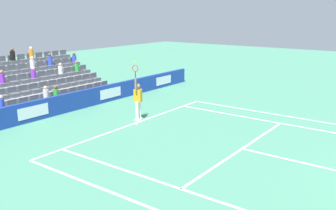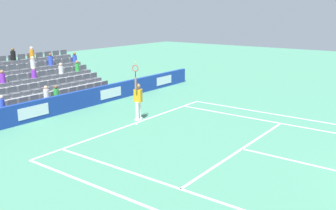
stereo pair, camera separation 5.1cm
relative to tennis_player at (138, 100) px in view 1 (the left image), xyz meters
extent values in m
cube|color=white|center=(0.60, 0.24, -0.99)|extent=(10.97, 0.10, 0.01)
cube|color=white|center=(0.60, 5.73, -0.99)|extent=(8.23, 0.10, 0.01)
cube|color=white|center=(0.60, 8.93, -0.99)|extent=(0.10, 6.40, 0.01)
cube|color=white|center=(4.72, 6.19, -0.99)|extent=(0.10, 11.89, 0.01)
cube|color=white|center=(-3.51, 6.19, -0.99)|extent=(0.10, 11.89, 0.01)
cube|color=white|center=(-4.88, 6.19, -0.99)|extent=(0.10, 11.89, 0.01)
cube|color=white|center=(0.60, 0.34, -0.99)|extent=(0.10, 0.20, 0.01)
cube|color=#193899|center=(0.60, -3.90, -0.50)|extent=(20.45, 0.20, 0.98)
cube|color=white|center=(-7.07, -3.79, -0.50)|extent=(1.64, 0.01, 0.55)
cube|color=white|center=(-1.95, -3.79, -0.50)|extent=(1.64, 0.01, 0.55)
cube|color=white|center=(3.16, -3.79, -0.50)|extent=(1.64, 0.01, 0.55)
cylinder|color=white|center=(-0.12, -0.03, -0.54)|extent=(0.16, 0.16, 0.90)
cylinder|color=white|center=(0.11, 0.03, -0.54)|extent=(0.16, 0.16, 0.90)
cube|color=white|center=(-0.12, -0.03, -0.95)|extent=(0.18, 0.28, 0.08)
cube|color=white|center=(0.11, 0.03, -0.95)|extent=(0.18, 0.28, 0.08)
cube|color=orange|center=(-0.01, 0.00, 0.21)|extent=(0.30, 0.40, 0.60)
sphere|color=#9E7251|center=(-0.01, 0.00, 0.67)|extent=(0.24, 0.24, 0.24)
cylinder|color=#9E7251|center=(0.21, 0.05, 0.82)|extent=(0.09, 0.09, 0.62)
cylinder|color=#9E7251|center=(-0.23, -0.01, 0.23)|extent=(0.09, 0.09, 0.56)
cylinder|color=black|center=(0.21, 0.05, 1.27)|extent=(0.04, 0.04, 0.28)
torus|color=red|center=(0.21, 0.05, 1.55)|extent=(0.11, 0.31, 0.31)
sphere|color=#D1E533|center=(0.21, 0.05, 1.83)|extent=(0.07, 0.07, 0.07)
cube|color=gray|center=(0.60, -4.97, -0.78)|extent=(7.44, 0.95, 0.42)
cube|color=#545960|center=(-2.81, -4.97, -0.47)|extent=(0.48, 0.44, 0.20)
cube|color=#545960|center=(-2.81, -5.17, -0.22)|extent=(0.48, 0.04, 0.30)
cube|color=#545960|center=(-2.19, -4.97, -0.47)|extent=(0.48, 0.44, 0.20)
cube|color=#545960|center=(-2.19, -5.17, -0.22)|extent=(0.48, 0.04, 0.30)
cube|color=#545960|center=(-1.57, -4.97, -0.47)|extent=(0.48, 0.44, 0.20)
cube|color=#545960|center=(-1.57, -5.17, -0.22)|extent=(0.48, 0.04, 0.30)
cube|color=#545960|center=(-0.95, -4.97, -0.47)|extent=(0.48, 0.44, 0.20)
cube|color=#545960|center=(-0.95, -5.17, -0.22)|extent=(0.48, 0.04, 0.30)
cube|color=#545960|center=(-0.33, -4.97, -0.47)|extent=(0.48, 0.44, 0.20)
cube|color=#545960|center=(-0.33, -5.17, -0.22)|extent=(0.48, 0.04, 0.30)
cube|color=#545960|center=(0.29, -4.97, -0.47)|extent=(0.48, 0.44, 0.20)
cube|color=#545960|center=(0.29, -5.17, -0.22)|extent=(0.48, 0.04, 0.30)
cube|color=#545960|center=(0.91, -4.97, -0.47)|extent=(0.48, 0.44, 0.20)
cube|color=#545960|center=(0.91, -5.17, -0.22)|extent=(0.48, 0.04, 0.30)
cube|color=#545960|center=(1.53, -4.97, -0.47)|extent=(0.48, 0.44, 0.20)
cube|color=#545960|center=(1.53, -5.17, -0.22)|extent=(0.48, 0.04, 0.30)
cube|color=#545960|center=(2.15, -4.97, -0.47)|extent=(0.48, 0.44, 0.20)
cube|color=#545960|center=(2.15, -5.17, -0.22)|extent=(0.48, 0.04, 0.30)
cube|color=#545960|center=(2.77, -4.97, -0.47)|extent=(0.48, 0.44, 0.20)
cube|color=#545960|center=(2.77, -5.17, -0.22)|extent=(0.48, 0.04, 0.30)
cube|color=#545960|center=(3.39, -4.97, -0.47)|extent=(0.48, 0.44, 0.20)
cube|color=#545960|center=(3.39, -5.17, -0.22)|extent=(0.48, 0.04, 0.30)
cube|color=#545960|center=(4.01, -4.97, -0.47)|extent=(0.48, 0.44, 0.20)
cube|color=#545960|center=(4.01, -5.17, -0.22)|extent=(0.48, 0.04, 0.30)
cube|color=gray|center=(0.60, -5.92, -0.57)|extent=(7.44, 0.95, 0.84)
cube|color=#545960|center=(-2.81, -5.92, -0.05)|extent=(0.48, 0.44, 0.20)
cube|color=#545960|center=(-2.81, -6.12, 0.20)|extent=(0.48, 0.04, 0.30)
cube|color=#545960|center=(-2.19, -5.92, -0.05)|extent=(0.48, 0.44, 0.20)
cube|color=#545960|center=(-2.19, -6.12, 0.20)|extent=(0.48, 0.04, 0.30)
cube|color=#545960|center=(-1.57, -5.92, -0.05)|extent=(0.48, 0.44, 0.20)
cube|color=#545960|center=(-1.57, -6.12, 0.20)|extent=(0.48, 0.04, 0.30)
cube|color=#545960|center=(-0.95, -5.92, -0.05)|extent=(0.48, 0.44, 0.20)
cube|color=#545960|center=(-0.95, -6.12, 0.20)|extent=(0.48, 0.04, 0.30)
cube|color=#545960|center=(-0.33, -5.92, -0.05)|extent=(0.48, 0.44, 0.20)
cube|color=#545960|center=(-0.33, -6.12, 0.20)|extent=(0.48, 0.04, 0.30)
cube|color=#545960|center=(0.29, -5.92, -0.05)|extent=(0.48, 0.44, 0.20)
cube|color=#545960|center=(0.29, -6.12, 0.20)|extent=(0.48, 0.04, 0.30)
cube|color=#545960|center=(0.91, -5.92, -0.05)|extent=(0.48, 0.44, 0.20)
cube|color=#545960|center=(0.91, -6.12, 0.20)|extent=(0.48, 0.04, 0.30)
cube|color=#545960|center=(1.53, -5.92, -0.05)|extent=(0.48, 0.44, 0.20)
cube|color=#545960|center=(1.53, -6.12, 0.20)|extent=(0.48, 0.04, 0.30)
cube|color=#545960|center=(2.15, -5.92, -0.05)|extent=(0.48, 0.44, 0.20)
cube|color=#545960|center=(2.15, -6.12, 0.20)|extent=(0.48, 0.04, 0.30)
cube|color=#545960|center=(2.77, -5.92, -0.05)|extent=(0.48, 0.44, 0.20)
cube|color=#545960|center=(2.77, -6.12, 0.20)|extent=(0.48, 0.04, 0.30)
cube|color=#545960|center=(3.39, -5.92, -0.05)|extent=(0.48, 0.44, 0.20)
cube|color=#545960|center=(3.39, -6.12, 0.20)|extent=(0.48, 0.04, 0.30)
cube|color=gray|center=(0.60, -6.87, -0.36)|extent=(7.44, 0.95, 1.26)
cube|color=#545960|center=(-2.81, -6.87, 0.37)|extent=(0.48, 0.44, 0.20)
cube|color=#545960|center=(-2.81, -7.07, 0.62)|extent=(0.48, 0.04, 0.30)
cube|color=#545960|center=(-2.19, -6.87, 0.37)|extent=(0.48, 0.44, 0.20)
cube|color=#545960|center=(-2.19, -7.07, 0.62)|extent=(0.48, 0.04, 0.30)
cube|color=#545960|center=(-1.57, -6.87, 0.37)|extent=(0.48, 0.44, 0.20)
cube|color=#545960|center=(-1.57, -7.07, 0.62)|extent=(0.48, 0.04, 0.30)
cube|color=#545960|center=(-0.95, -6.87, 0.37)|extent=(0.48, 0.44, 0.20)
cube|color=#545960|center=(-0.95, -7.07, 0.62)|extent=(0.48, 0.04, 0.30)
cube|color=#545960|center=(-0.33, -6.87, 0.37)|extent=(0.48, 0.44, 0.20)
cube|color=#545960|center=(-0.33, -7.07, 0.62)|extent=(0.48, 0.04, 0.30)
cube|color=#545960|center=(0.29, -6.87, 0.37)|extent=(0.48, 0.44, 0.20)
cube|color=#545960|center=(0.29, -7.07, 0.62)|extent=(0.48, 0.04, 0.30)
cube|color=#545960|center=(0.91, -6.87, 0.37)|extent=(0.48, 0.44, 0.20)
cube|color=#545960|center=(0.91, -7.07, 0.62)|extent=(0.48, 0.04, 0.30)
cube|color=#545960|center=(1.53, -6.87, 0.37)|extent=(0.48, 0.44, 0.20)
cube|color=#545960|center=(1.53, -7.07, 0.62)|extent=(0.48, 0.04, 0.30)
cube|color=#545960|center=(2.15, -6.87, 0.37)|extent=(0.48, 0.44, 0.20)
cube|color=#545960|center=(2.15, -7.07, 0.62)|extent=(0.48, 0.04, 0.30)
cube|color=#545960|center=(2.77, -6.87, 0.37)|extent=(0.48, 0.44, 0.20)
cube|color=#545960|center=(2.77, -7.07, 0.62)|extent=(0.48, 0.04, 0.30)
cube|color=gray|center=(0.60, -7.82, -0.15)|extent=(7.44, 0.95, 1.68)
cube|color=#545960|center=(-2.81, -7.82, 0.79)|extent=(0.48, 0.44, 0.20)
cube|color=#545960|center=(-2.81, -8.02, 1.04)|extent=(0.48, 0.04, 0.30)
cube|color=#545960|center=(-2.19, -7.82, 0.79)|extent=(0.48, 0.44, 0.20)
cube|color=#545960|center=(-2.19, -8.02, 1.04)|extent=(0.48, 0.04, 0.30)
cube|color=#545960|center=(-1.57, -7.82, 0.79)|extent=(0.48, 0.44, 0.20)
cube|color=#545960|center=(-1.57, -8.02, 1.04)|extent=(0.48, 0.04, 0.30)
cube|color=#545960|center=(-0.95, -7.82, 0.79)|extent=(0.48, 0.44, 0.20)
cube|color=#545960|center=(-0.95, -8.02, 1.04)|extent=(0.48, 0.04, 0.30)
cube|color=#545960|center=(-0.33, -7.82, 0.79)|extent=(0.48, 0.44, 0.20)
cube|color=#545960|center=(-0.33, -8.02, 1.04)|extent=(0.48, 0.04, 0.30)
cube|color=#545960|center=(0.29, -7.82, 0.79)|extent=(0.48, 0.44, 0.20)
cube|color=#545960|center=(0.29, -8.02, 1.04)|extent=(0.48, 0.04, 0.30)
cube|color=#545960|center=(0.91, -7.82, 0.79)|extent=(0.48, 0.44, 0.20)
cube|color=#545960|center=(0.91, -8.02, 1.04)|extent=(0.48, 0.04, 0.30)
cube|color=#545960|center=(1.53, -7.82, 0.79)|extent=(0.48, 0.44, 0.20)
cube|color=#545960|center=(1.53, -8.02, 1.04)|extent=(0.48, 0.04, 0.30)
cube|color=#545960|center=(2.15, -7.82, 0.79)|extent=(0.48, 0.44, 0.20)
cube|color=#545960|center=(2.15, -8.02, 1.04)|extent=(0.48, 0.04, 0.30)
cube|color=gray|center=(0.60, -8.77, 0.06)|extent=(7.44, 0.95, 2.10)
cube|color=#545960|center=(-2.81, -8.77, 1.21)|extent=(0.48, 0.44, 0.20)
cube|color=#545960|center=(-2.81, -8.97, 1.46)|extent=(0.48, 0.04, 0.30)
cube|color=#545960|center=(-2.19, -8.77, 1.21)|extent=(0.48, 0.44, 0.20)
cube|color=#545960|center=(-2.19, -8.97, 1.46)|extent=(0.48, 0.04, 0.30)
cube|color=#545960|center=(-1.57, -8.77, 1.21)|extent=(0.48, 0.44, 0.20)
cube|color=#545960|center=(-1.57, -8.97, 1.46)|extent=(0.48, 0.04, 0.30)
cube|color=#545960|center=(-0.95, -8.77, 1.21)|extent=(0.48, 0.44, 0.20)
cube|color=#545960|center=(-0.95, -8.97, 1.46)|extent=(0.48, 0.04, 0.30)
cube|color=#545960|center=(-0.33, -8.77, 1.21)|extent=(0.48, 0.44, 0.20)
cube|color=#545960|center=(-0.33, -8.97, 1.46)|extent=(0.48, 0.04, 0.30)
cube|color=#545960|center=(0.29, -8.77, 1.21)|extent=(0.48, 0.44, 0.20)
cube|color=#545960|center=(0.29, -8.97, 1.46)|extent=(0.48, 0.04, 0.30)
cube|color=#545960|center=(0.91, -8.77, 1.21)|extent=(0.48, 0.44, 0.20)
cube|color=#545960|center=(0.91, -8.97, 1.46)|extent=(0.48, 0.04, 0.30)
cube|color=#545960|center=(1.53, -8.77, 1.21)|extent=(0.48, 0.44, 0.20)
cube|color=#545960|center=(1.53, -8.97, 1.46)|extent=(0.48, 0.04, 0.30)
cylinder|color=green|center=(-2.19, -6.92, 0.70)|extent=(0.28, 0.28, 0.46)
sphere|color=#9E7251|center=(-2.19, -6.92, 1.03)|extent=(0.20, 0.20, 0.20)
cylinder|color=white|center=(1.53, -5.02, -0.12)|extent=(0.28, 0.28, 0.51)
sphere|color=#D3A884|center=(1.53, -5.02, 0.24)|extent=(0.20, 0.20, 0.20)
cylinder|color=white|center=(-0.95, -6.92, 0.69)|extent=(0.28, 0.28, 0.45)
sphere|color=#D3A884|center=(-0.95, -6.92, 1.01)|extent=(0.20, 0.20, 0.20)
cylinder|color=blue|center=(-0.95, -7.87, 1.16)|extent=(0.28, 0.28, 0.55)
sphere|color=brown|center=(-0.95, -7.87, 1.53)|extent=(0.20, 0.20, 0.20)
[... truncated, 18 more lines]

